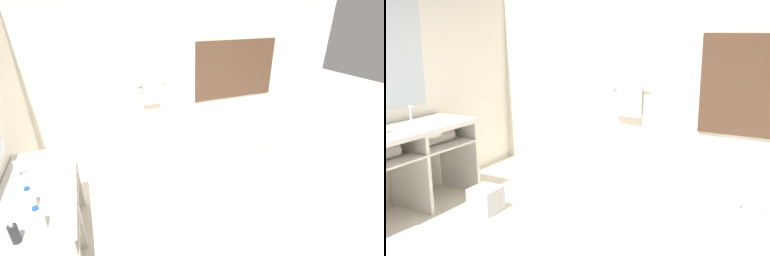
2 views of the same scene
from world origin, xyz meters
TOP-DOWN VIEW (x-y plane):
  - ground_plane at (0.00, 0.00)m, footprint 16.00×16.00m
  - wall_back_with_blinds at (0.05, 2.23)m, footprint 7.40×0.13m
  - vanity_counter at (-1.87, 0.19)m, footprint 0.63×1.43m
  - sink_faucet at (-2.05, 0.37)m, footprint 0.09×0.04m
  - bathtub at (1.38, 1.31)m, footprint 1.05×1.76m
  - water_bottle_1 at (-1.78, -0.42)m, footprint 0.07×0.07m
  - water_bottle_2 at (-1.87, -0.13)m, footprint 0.07×0.07m
  - soap_dispenser at (-1.93, -0.46)m, footprint 0.06×0.06m
  - waste_bin at (-1.18, 0.49)m, footprint 0.28×0.28m
  - bath_mat at (1.57, -0.04)m, footprint 0.55×0.69m

SIDE VIEW (x-z plane):
  - ground_plane at x=0.00m, z-range 0.00..0.00m
  - bath_mat at x=1.57m, z-range 0.00..0.02m
  - waste_bin at x=-1.18m, z-range 0.00..0.26m
  - bathtub at x=1.38m, z-range -0.03..0.62m
  - vanity_counter at x=-1.87m, z-range 0.20..1.07m
  - soap_dispenser at x=-1.93m, z-range 0.86..1.03m
  - sink_faucet at x=-2.05m, z-range 0.87..1.05m
  - water_bottle_2 at x=-1.87m, z-range 0.87..1.07m
  - water_bottle_1 at x=-1.78m, z-range 0.87..1.08m
  - wall_back_with_blinds at x=0.05m, z-range -0.01..2.69m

